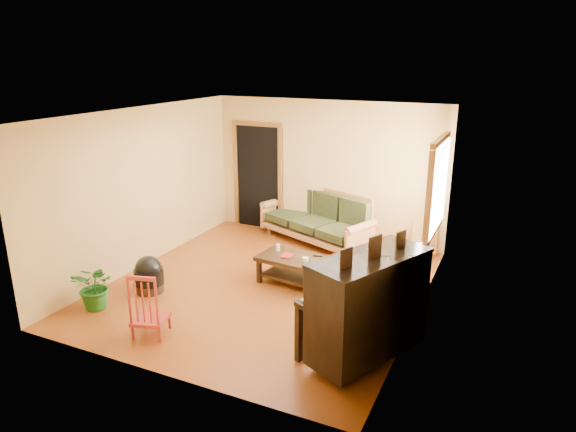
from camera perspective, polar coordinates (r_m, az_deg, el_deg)
The scene contains 16 objects.
floor at distance 7.90m, azimuth -2.40°, elevation -7.78°, with size 5.00×5.00×0.00m, color #642C0D.
doorway at distance 10.29m, azimuth -3.35°, elevation 4.28°, with size 1.08×0.16×2.05m, color black.
window at distance 7.94m, azimuth 16.29°, elevation 3.15°, with size 0.12×1.36×1.46m, color white.
sofa at distance 9.54m, azimuth 3.04°, elevation -0.18°, with size 2.24×0.94×0.96m, color brown.
coffee_table at distance 7.89m, azimuth 1.06°, elevation -6.10°, with size 1.19×0.65×0.43m, color black.
armchair at distance 7.49m, azimuth 11.80°, elevation -6.32°, with size 0.75×0.79×0.79m, color brown.
piano at distance 5.93m, azimuth 8.91°, elevation -10.18°, with size 0.85×1.45×1.28m, color black.
footstool at distance 7.92m, azimuth -15.18°, elevation -6.73°, with size 0.43×0.43×0.41m, color black.
red_chair at distance 6.67m, azimuth -15.15°, elevation -9.33°, with size 0.40×0.44×0.86m, color maroon.
leaning_frame at distance 9.35m, azimuth 14.94°, elevation -2.36°, with size 0.44×0.10×0.58m, color gold.
ceramic_crock at distance 9.30m, azimuth 14.42°, elevation -3.53°, with size 0.20×0.20×0.25m, color #3648A3.
potted_plant at distance 7.59m, azimuth -20.55°, elevation -7.33°, with size 0.59×0.51×0.66m, color #1D5919.
book at distance 7.87m, azimuth -0.63°, elevation -4.36°, with size 0.16×0.21×0.02m, color maroon.
candle at distance 8.05m, azimuth -1.11°, elevation -3.52°, with size 0.06×0.06×0.11m, color white.
glass_jar at distance 7.66m, azimuth 1.95°, elevation -4.84°, with size 0.09×0.09×0.06m, color white.
remote at distance 7.86m, azimuth 3.31°, elevation -4.43°, with size 0.15×0.04×0.01m, color black.
Camera 1 is at (3.30, -6.34, 3.37)m, focal length 32.00 mm.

